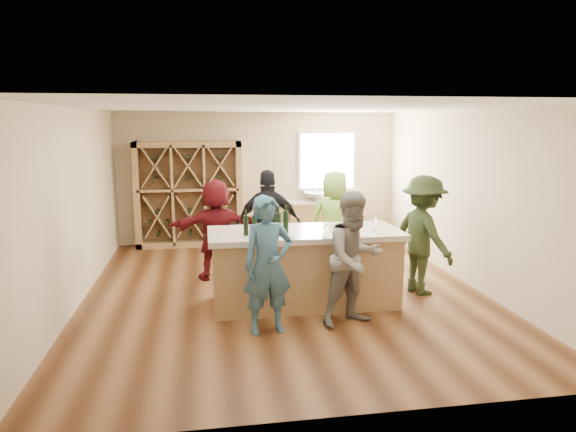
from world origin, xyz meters
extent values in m
cube|color=brown|center=(0.00, 0.00, -0.05)|extent=(6.00, 7.00, 0.10)
cube|color=white|center=(0.00, 0.00, 2.85)|extent=(6.00, 7.00, 0.10)
cube|color=#CAB492|center=(0.00, 3.55, 1.40)|extent=(6.00, 0.10, 2.80)
cube|color=#CAB492|center=(0.00, -3.55, 1.40)|extent=(6.00, 0.10, 2.80)
cube|color=#CAB492|center=(-3.05, 0.00, 1.40)|extent=(0.10, 7.00, 2.80)
cube|color=#CAB492|center=(3.05, 0.00, 1.40)|extent=(0.10, 7.00, 2.80)
cube|color=white|center=(1.50, 3.47, 1.75)|extent=(1.30, 0.06, 1.30)
cube|color=white|center=(1.50, 3.44, 1.75)|extent=(1.18, 0.01, 1.18)
cube|color=#9B754A|center=(-1.50, 3.27, 1.10)|extent=(2.20, 0.45, 2.20)
cube|color=#9B754A|center=(1.40, 3.20, 0.43)|extent=(1.60, 0.58, 0.86)
cube|color=#B9A997|center=(1.40, 3.20, 0.89)|extent=(1.70, 0.62, 0.06)
imported|color=silver|center=(1.20, 3.20, 1.01)|extent=(0.54, 0.54, 0.19)
cylinder|color=silver|center=(1.20, 3.38, 1.07)|extent=(0.02, 0.02, 0.30)
cube|color=#9B754A|center=(0.21, -0.59, 0.50)|extent=(2.60, 1.00, 1.00)
cube|color=#B9A997|center=(0.21, -0.59, 1.04)|extent=(2.72, 1.12, 0.08)
cylinder|color=black|center=(-0.63, -0.77, 1.22)|extent=(0.08, 0.08, 0.27)
cylinder|color=black|center=(-0.53, -0.86, 1.22)|extent=(0.08, 0.08, 0.29)
cylinder|color=black|center=(-0.30, -0.72, 1.21)|extent=(0.07, 0.07, 0.27)
cylinder|color=black|center=(-0.20, -0.84, 1.23)|extent=(0.09, 0.09, 0.31)
cylinder|color=black|center=(-0.08, -0.70, 1.23)|extent=(0.09, 0.09, 0.31)
cone|color=white|center=(-0.03, -1.01, 1.16)|extent=(0.07, 0.07, 0.17)
cone|color=white|center=(0.38, -1.08, 1.17)|extent=(0.09, 0.09, 0.19)
cone|color=white|center=(0.86, -1.08, 1.16)|extent=(0.08, 0.08, 0.17)
cone|color=white|center=(1.18, -0.80, 1.18)|extent=(0.08, 0.08, 0.20)
cube|color=white|center=(-0.19, -0.97, 1.08)|extent=(0.29, 0.35, 0.00)
cube|color=white|center=(0.48, -0.98, 1.08)|extent=(0.28, 0.32, 0.00)
cube|color=white|center=(1.02, -1.01, 1.08)|extent=(0.24, 0.31, 0.00)
imported|color=#335972|center=(-0.43, -1.51, 0.86)|extent=(0.70, 0.56, 1.72)
imported|color=slate|center=(0.70, -1.43, 0.87)|extent=(0.95, 0.72, 1.74)
imported|color=#263319|center=(2.07, -0.41, 0.91)|extent=(0.85, 1.28, 1.81)
imported|color=black|center=(-0.13, 0.75, 0.91)|extent=(1.12, 0.65, 1.83)
imported|color=#8CC64C|center=(1.02, 0.87, 0.89)|extent=(0.96, 0.71, 1.78)
imported|color=#590F14|center=(-1.00, 0.84, 0.84)|extent=(1.58, 0.62, 1.68)
camera|label=1|loc=(-1.16, -7.56, 2.60)|focal=32.00mm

